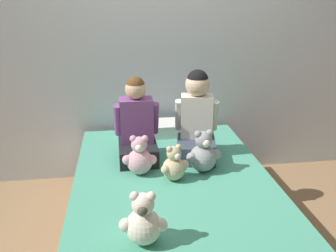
{
  "coord_description": "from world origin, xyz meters",
  "views": [
    {
      "loc": [
        -0.33,
        -2.14,
        1.69
      ],
      "look_at": [
        0.0,
        0.27,
        0.78
      ],
      "focal_mm": 38.0,
      "sensor_mm": 36.0,
      "label": 1
    }
  ],
  "objects_px": {
    "bed": "(173,209)",
    "pillow_at_headboard": "(160,128)",
    "teddy_bear_held_by_left_child": "(140,158)",
    "child_on_right": "(196,121)",
    "teddy_bear_between_children": "(174,165)",
    "teddy_bear_held_by_right_child": "(203,154)",
    "teddy_bear_at_foot_of_bed": "(143,222)",
    "child_on_left": "(137,127)"
  },
  "relations": [
    {
      "from": "teddy_bear_at_foot_of_bed",
      "to": "pillow_at_headboard",
      "type": "relative_size",
      "value": 0.64
    },
    {
      "from": "child_on_left",
      "to": "teddy_bear_between_children",
      "type": "height_order",
      "value": "child_on_left"
    },
    {
      "from": "child_on_right",
      "to": "bed",
      "type": "bearing_deg",
      "value": -112.51
    },
    {
      "from": "teddy_bear_held_by_right_child",
      "to": "pillow_at_headboard",
      "type": "relative_size",
      "value": 0.67
    },
    {
      "from": "child_on_right",
      "to": "teddy_bear_held_by_right_child",
      "type": "height_order",
      "value": "child_on_right"
    },
    {
      "from": "child_on_right",
      "to": "teddy_bear_held_by_right_child",
      "type": "bearing_deg",
      "value": -80.56
    },
    {
      "from": "child_on_left",
      "to": "teddy_bear_held_by_right_child",
      "type": "height_order",
      "value": "child_on_left"
    },
    {
      "from": "teddy_bear_held_by_left_child",
      "to": "teddy_bear_between_children",
      "type": "xyz_separation_m",
      "value": [
        0.22,
        -0.12,
        -0.01
      ]
    },
    {
      "from": "bed",
      "to": "pillow_at_headboard",
      "type": "height_order",
      "value": "pillow_at_headboard"
    },
    {
      "from": "teddy_bear_held_by_right_child",
      "to": "pillow_at_headboard",
      "type": "xyz_separation_m",
      "value": [
        -0.22,
        0.74,
        -0.07
      ]
    },
    {
      "from": "teddy_bear_held_by_left_child",
      "to": "teddy_bear_at_foot_of_bed",
      "type": "bearing_deg",
      "value": -85.95
    },
    {
      "from": "child_on_right",
      "to": "teddy_bear_between_children",
      "type": "relative_size",
      "value": 2.66
    },
    {
      "from": "child_on_right",
      "to": "pillow_at_headboard",
      "type": "xyz_separation_m",
      "value": [
        -0.23,
        0.46,
        -0.22
      ]
    },
    {
      "from": "teddy_bear_at_foot_of_bed",
      "to": "child_on_left",
      "type": "bearing_deg",
      "value": 96.23
    },
    {
      "from": "child_on_left",
      "to": "teddy_bear_held_by_right_child",
      "type": "distance_m",
      "value": 0.54
    },
    {
      "from": "teddy_bear_held_by_left_child",
      "to": "teddy_bear_between_children",
      "type": "bearing_deg",
      "value": -21.6
    },
    {
      "from": "bed",
      "to": "teddy_bear_between_children",
      "type": "bearing_deg",
      "value": -86.31
    },
    {
      "from": "teddy_bear_held_by_left_child",
      "to": "teddy_bear_at_foot_of_bed",
      "type": "relative_size",
      "value": 0.99
    },
    {
      "from": "teddy_bear_held_by_left_child",
      "to": "teddy_bear_held_by_right_child",
      "type": "relative_size",
      "value": 0.93
    },
    {
      "from": "child_on_left",
      "to": "pillow_at_headboard",
      "type": "bearing_deg",
      "value": 63.75
    },
    {
      "from": "teddy_bear_between_children",
      "to": "teddy_bear_at_foot_of_bed",
      "type": "distance_m",
      "value": 0.67
    },
    {
      "from": "teddy_bear_held_by_right_child",
      "to": "teddy_bear_at_foot_of_bed",
      "type": "distance_m",
      "value": 0.86
    },
    {
      "from": "pillow_at_headboard",
      "to": "child_on_right",
      "type": "bearing_deg",
      "value": -63.59
    },
    {
      "from": "teddy_bear_between_children",
      "to": "teddy_bear_at_foot_of_bed",
      "type": "xyz_separation_m",
      "value": [
        -0.25,
        -0.62,
        0.02
      ]
    },
    {
      "from": "teddy_bear_held_by_left_child",
      "to": "teddy_bear_between_children",
      "type": "relative_size",
      "value": 1.14
    },
    {
      "from": "teddy_bear_held_by_right_child",
      "to": "teddy_bear_between_children",
      "type": "height_order",
      "value": "teddy_bear_held_by_right_child"
    },
    {
      "from": "bed",
      "to": "child_on_left",
      "type": "relative_size",
      "value": 3.09
    },
    {
      "from": "child_on_right",
      "to": "teddy_bear_between_children",
      "type": "bearing_deg",
      "value": -110.72
    },
    {
      "from": "bed",
      "to": "teddy_bear_between_children",
      "type": "height_order",
      "value": "teddy_bear_between_children"
    },
    {
      "from": "teddy_bear_between_children",
      "to": "child_on_left",
      "type": "bearing_deg",
      "value": 98.6
    },
    {
      "from": "bed",
      "to": "teddy_bear_at_foot_of_bed",
      "type": "xyz_separation_m",
      "value": [
        -0.25,
        -0.65,
        0.38
      ]
    },
    {
      "from": "teddy_bear_at_foot_of_bed",
      "to": "teddy_bear_held_by_right_child",
      "type": "bearing_deg",
      "value": 64.56
    },
    {
      "from": "teddy_bear_held_by_right_child",
      "to": "teddy_bear_between_children",
      "type": "xyz_separation_m",
      "value": [
        -0.22,
        -0.1,
        -0.02
      ]
    },
    {
      "from": "pillow_at_headboard",
      "to": "teddy_bear_at_foot_of_bed",
      "type": "bearing_deg",
      "value": -99.65
    },
    {
      "from": "bed",
      "to": "teddy_bear_held_by_right_child",
      "type": "distance_m",
      "value": 0.45
    },
    {
      "from": "pillow_at_headboard",
      "to": "teddy_bear_between_children",
      "type": "bearing_deg",
      "value": -89.9
    },
    {
      "from": "teddy_bear_between_children",
      "to": "pillow_at_headboard",
      "type": "distance_m",
      "value": 0.84
    },
    {
      "from": "teddy_bear_between_children",
      "to": "pillow_at_headboard",
      "type": "xyz_separation_m",
      "value": [
        -0.0,
        0.84,
        -0.05
      ]
    },
    {
      "from": "teddy_bear_held_by_right_child",
      "to": "bed",
      "type": "bearing_deg",
      "value": -169.32
    },
    {
      "from": "teddy_bear_at_foot_of_bed",
      "to": "pillow_at_headboard",
      "type": "distance_m",
      "value": 1.48
    },
    {
      "from": "bed",
      "to": "teddy_bear_held_by_left_child",
      "type": "height_order",
      "value": "teddy_bear_held_by_left_child"
    },
    {
      "from": "teddy_bear_held_by_left_child",
      "to": "teddy_bear_at_foot_of_bed",
      "type": "distance_m",
      "value": 0.74
    }
  ]
}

